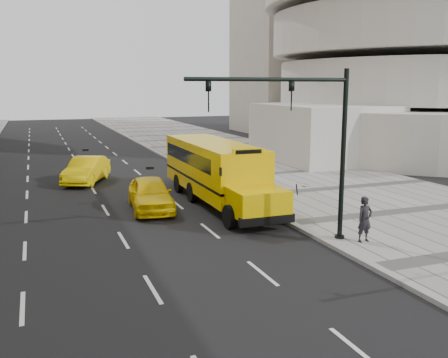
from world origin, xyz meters
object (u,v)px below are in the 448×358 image
object	(u,v)px
pedestrian	(365,219)
traffic_signal	(310,135)
taxi_near	(151,194)
school_bus	(215,167)
taxi_far	(86,170)

from	to	relation	value
pedestrian	traffic_signal	distance (m)	3.75
taxi_near	pedestrian	distance (m)	10.15
taxi_near	traffic_signal	size ratio (longest dim) A/B	0.72
taxi_near	pedestrian	bearing A→B (deg)	-47.44
traffic_signal	taxi_near	bearing A→B (deg)	119.43
school_bus	taxi_near	size ratio (longest dim) A/B	2.51
school_bus	traffic_signal	world-z (taller)	traffic_signal
taxi_near	taxi_far	bearing A→B (deg)	110.01
pedestrian	traffic_signal	xyz separation A→B (m)	(-1.99, 0.71, 3.10)
taxi_near	pedestrian	world-z (taller)	pedestrian
taxi_near	traffic_signal	bearing A→B (deg)	-55.27
taxi_far	traffic_signal	xyz separation A→B (m)	(6.29, -15.49, 3.31)
school_bus	pedestrian	distance (m)	9.14
taxi_near	taxi_far	world-z (taller)	taxi_near
taxi_far	pedestrian	world-z (taller)	pedestrian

